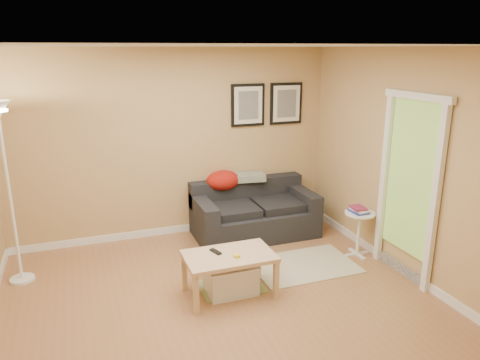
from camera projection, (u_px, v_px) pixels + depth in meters
The scene contains 22 objects.
floor at pixel (219, 301), 4.82m from camera, with size 4.50×4.50×0.00m, color #9D6443.
ceiling at pixel (215, 46), 4.10m from camera, with size 4.50×4.50×0.00m, color white.
wall_back at pixel (174, 145), 6.27m from camera, with size 4.50×4.50×0.00m, color tan.
wall_front at pixel (319, 276), 2.66m from camera, with size 4.50×4.50×0.00m, color tan.
wall_right at pixel (405, 164), 5.20m from camera, with size 4.00×4.00×0.00m, color tan.
baseboard_back at pixel (178, 229), 6.60m from camera, with size 4.50×0.02×0.10m, color white.
baseboard_right at pixel (394, 264), 5.55m from camera, with size 0.02×4.00×0.10m, color white.
sofa at pixel (255, 210), 6.44m from camera, with size 1.70×0.90×0.75m, color black, non-canonical shape.
red_throw at pixel (223, 180), 6.46m from camera, with size 0.48×0.36×0.28m, color #B02110, non-canonical shape.
plaid_throw at pixel (250, 177), 6.60m from camera, with size 0.42×0.26×0.10m, color tan, non-canonical shape.
framed_print_left at pixel (248, 105), 6.46m from camera, with size 0.50×0.04×0.60m, color black, non-canonical shape.
framed_print_right at pixel (286, 103), 6.66m from camera, with size 0.50×0.04×0.60m, color black, non-canonical shape.
area_rug at pixel (304, 265), 5.60m from camera, with size 1.25×0.85×0.01m, color beige.
green_runner at pixel (231, 287), 5.10m from camera, with size 0.70×0.50×0.01m, color #668C4C.
coffee_table at pixel (229, 275), 4.89m from camera, with size 0.95×0.58×0.47m, color tan, non-canonical shape.
remote_control at pixel (216, 252), 4.87m from camera, with size 0.05×0.16×0.02m, color black.
tape_roll at pixel (237, 256), 4.76m from camera, with size 0.07×0.07×0.03m, color yellow.
storage_bin at pixel (231, 278), 4.95m from camera, with size 0.55×0.40×0.34m, color white, non-canonical shape.
side_table at pixel (358, 234), 5.82m from camera, with size 0.38×0.38×0.58m, color white, non-canonical shape.
book_stack at pixel (359, 210), 5.73m from camera, with size 0.18×0.24×0.08m, color navy, non-canonical shape.
floor_lamp at pixel (11, 200), 4.98m from camera, with size 0.27×0.27×2.07m, color white, non-canonical shape.
doorway at pixel (408, 191), 5.13m from camera, with size 0.12×1.01×2.13m, color white, non-canonical shape.
Camera 1 is at (-1.26, -4.09, 2.58)m, focal length 34.03 mm.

